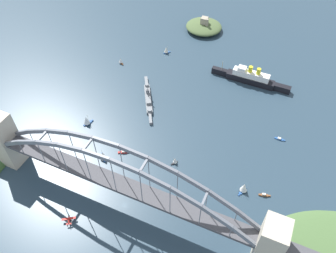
% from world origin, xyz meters
% --- Properties ---
extents(ground_plane, '(1400.00, 1400.00, 0.00)m').
position_xyz_m(ground_plane, '(0.00, 0.00, 0.00)').
color(ground_plane, '#283D4C').
extents(harbor_arch_bridge, '(268.13, 16.88, 64.04)m').
position_xyz_m(harbor_arch_bridge, '(0.00, -0.00, 27.44)').
color(harbor_arch_bridge, '#BCB29E').
rests_on(harbor_arch_bridge, ground).
extents(ocean_liner, '(82.18, 9.79, 19.37)m').
position_xyz_m(ocean_liner, '(48.67, 177.41, 5.95)').
color(ocean_liner, black).
rests_on(ocean_liner, ground).
extents(naval_cruiser, '(36.49, 58.91, 15.67)m').
position_xyz_m(naval_cruiser, '(-35.26, 110.54, 2.43)').
color(naval_cruiser, slate).
rests_on(naval_cruiser, ground).
extents(fort_island_mid_harbor, '(43.85, 43.07, 17.58)m').
position_xyz_m(fort_island_mid_harbor, '(-29.46, 252.60, 4.95)').
color(fort_island_mid_harbor, '#4C6038').
rests_on(fort_island_mid_harbor, ground).
extents(seaplane_taxiing_near_bridge, '(9.21, 8.24, 4.55)m').
position_xyz_m(seaplane_taxiing_near_bridge, '(-29.58, -27.83, 1.73)').
color(seaplane_taxiing_near_bridge, '#B7B7B2').
rests_on(seaplane_taxiing_near_bridge, ground).
extents(small_boat_0, '(7.05, 9.79, 10.50)m').
position_xyz_m(small_boat_0, '(77.36, 48.15, 4.86)').
color(small_boat_0, '#234C8C').
rests_on(small_boat_0, ground).
extents(small_boat_1, '(11.33, 7.73, 2.34)m').
position_xyz_m(small_boat_1, '(-24.16, 43.80, 0.83)').
color(small_boat_1, '#B2231E').
rests_on(small_boat_1, ground).
extents(small_boat_2, '(7.42, 10.26, 10.59)m').
position_xyz_m(small_boat_2, '(-71.56, 58.69, 4.92)').
color(small_boat_2, '#234C8C').
rests_on(small_boat_2, ground).
extents(small_boat_3, '(9.10, 9.14, 10.18)m').
position_xyz_m(small_boat_3, '(-37.02, 30.64, 4.74)').
color(small_boat_3, '#234C8C').
rests_on(small_boat_3, ground).
extents(small_boat_4, '(9.34, 2.58, 1.89)m').
position_xyz_m(small_boat_4, '(92.53, 112.03, 0.67)').
color(small_boat_4, '#234C8C').
rests_on(small_boat_4, ground).
extents(small_boat_5, '(5.06, 6.18, 7.38)m').
position_xyz_m(small_boat_5, '(18.94, 51.02, 3.45)').
color(small_boat_5, black).
rests_on(small_boat_5, ground).
extents(small_boat_6, '(8.83, 3.56, 2.58)m').
position_xyz_m(small_boat_6, '(93.19, 50.51, 0.93)').
color(small_boat_6, brown).
rests_on(small_boat_6, ground).
extents(small_boat_7, '(6.79, 5.20, 7.77)m').
position_xyz_m(small_boat_7, '(-89.03, 151.07, 3.69)').
color(small_boat_7, brown).
rests_on(small_boat_7, ground).
extents(small_boat_8, '(7.23, 7.44, 9.03)m').
position_xyz_m(small_boat_8, '(-51.48, 189.09, 4.18)').
color(small_boat_8, '#234C8C').
rests_on(small_boat_8, ground).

